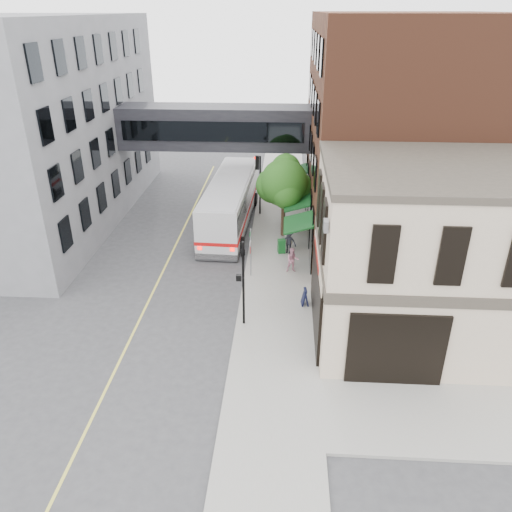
# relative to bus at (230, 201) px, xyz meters

# --- Properties ---
(ground) EXTENTS (120.00, 120.00, 0.00)m
(ground) POSITION_rel_bus_xyz_m (1.64, -14.99, -1.87)
(ground) COLOR #38383A
(ground) RESTS_ON ground
(sidewalk_main) EXTENTS (4.00, 60.00, 0.15)m
(sidewalk_main) POSITION_rel_bus_xyz_m (3.64, -0.99, -1.80)
(sidewalk_main) COLOR gray
(sidewalk_main) RESTS_ON ground
(corner_building) EXTENTS (10.19, 8.12, 8.45)m
(corner_building) POSITION_rel_bus_xyz_m (10.61, -12.99, 2.34)
(corner_building) COLOR #C7B498
(corner_building) RESTS_ON ground
(brick_building) EXTENTS (13.76, 18.00, 14.00)m
(brick_building) POSITION_rel_bus_xyz_m (11.62, 0.01, 5.12)
(brick_building) COLOR #512919
(brick_building) RESTS_ON ground
(opposite_building) EXTENTS (14.00, 24.00, 14.00)m
(opposite_building) POSITION_rel_bus_xyz_m (-15.36, 1.01, 5.13)
(opposite_building) COLOR slate
(opposite_building) RESTS_ON ground
(skyway_bridge) EXTENTS (14.00, 3.18, 3.00)m
(skyway_bridge) POSITION_rel_bus_xyz_m (-1.36, 3.01, 4.63)
(skyway_bridge) COLOR black
(skyway_bridge) RESTS_ON ground
(traffic_signal_near) EXTENTS (0.44, 0.22, 4.60)m
(traffic_signal_near) POSITION_rel_bus_xyz_m (2.01, -12.99, 1.11)
(traffic_signal_near) COLOR black
(traffic_signal_near) RESTS_ON sidewalk_main
(traffic_signal_far) EXTENTS (0.53, 0.28, 4.50)m
(traffic_signal_far) POSITION_rel_bus_xyz_m (1.90, 2.01, 1.47)
(traffic_signal_far) COLOR black
(traffic_signal_far) RESTS_ON sidewalk_main
(street_sign_pole) EXTENTS (0.08, 0.75, 3.00)m
(street_sign_pole) POSITION_rel_bus_xyz_m (2.03, -7.99, 0.06)
(street_sign_pole) COLOR gray
(street_sign_pole) RESTS_ON sidewalk_main
(street_tree) EXTENTS (3.80, 3.20, 5.60)m
(street_tree) POSITION_rel_bus_xyz_m (3.83, -1.77, 2.04)
(street_tree) COLOR #382619
(street_tree) RESTS_ON sidewalk_main
(lane_marking) EXTENTS (0.12, 40.00, 0.01)m
(lane_marking) POSITION_rel_bus_xyz_m (-3.36, -4.99, -1.87)
(lane_marking) COLOR #D8CC4C
(lane_marking) RESTS_ON ground
(bus) EXTENTS (3.42, 12.52, 3.34)m
(bus) POSITION_rel_bus_xyz_m (0.00, 0.00, 0.00)
(bus) COLOR silver
(bus) RESTS_ON ground
(pedestrian_a) EXTENTS (0.58, 0.39, 1.56)m
(pedestrian_a) POSITION_rel_bus_xyz_m (4.26, -4.12, -0.94)
(pedestrian_a) COLOR silver
(pedestrian_a) RESTS_ON sidewalk_main
(pedestrian_b) EXTENTS (0.80, 0.65, 1.53)m
(pedestrian_b) POSITION_rel_bus_xyz_m (4.48, -7.35, -0.96)
(pedestrian_b) COLOR pink
(pedestrian_b) RESTS_ON sidewalk_main
(pedestrian_c) EXTENTS (1.14, 0.83, 1.58)m
(pedestrian_c) POSITION_rel_bus_xyz_m (4.25, -4.79, -0.93)
(pedestrian_c) COLOR black
(pedestrian_c) RESTS_ON sidewalk_main
(newspaper_box) EXTENTS (0.53, 0.50, 0.91)m
(newspaper_box) POSITION_rel_bus_xyz_m (3.79, -4.78, -1.27)
(newspaper_box) COLOR #13541F
(newspaper_box) RESTS_ON sidewalk_main
(sandwich_board) EXTENTS (0.38, 0.55, 0.93)m
(sandwich_board) POSITION_rel_bus_xyz_m (5.14, -11.03, -1.26)
(sandwich_board) COLOR black
(sandwich_board) RESTS_ON sidewalk_main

